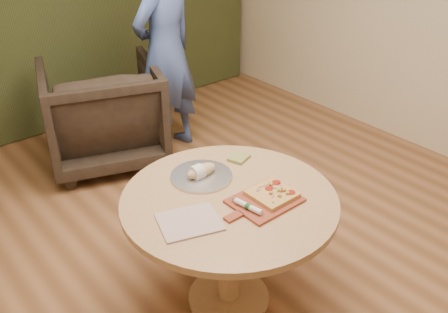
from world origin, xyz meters
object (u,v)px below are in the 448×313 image
(armchair, at_px, (102,109))
(pedestal_table, at_px, (229,218))
(pizza_paddle, at_px, (263,201))
(cutlery_roll, at_px, (248,206))
(bread_roll, at_px, (200,171))
(person_standing, at_px, (165,51))
(flatbread_pizza, at_px, (272,194))
(serving_tray, at_px, (201,176))

(armchair, bearing_deg, pedestal_table, 101.97)
(pizza_paddle, bearing_deg, cutlery_roll, -177.41)
(bread_roll, xyz_separation_m, armchair, (0.26, 1.76, -0.30))
(pedestal_table, height_order, armchair, armchair)
(person_standing, bearing_deg, flatbread_pizza, 57.53)
(flatbread_pizza, bearing_deg, serving_tray, 112.34)
(pedestal_table, distance_m, person_standing, 2.04)
(cutlery_roll, relative_size, person_standing, 0.11)
(serving_tray, distance_m, person_standing, 1.79)
(flatbread_pizza, height_order, bread_roll, bread_roll)
(serving_tray, distance_m, bread_roll, 0.04)
(pedestal_table, distance_m, armchair, 2.04)
(cutlery_roll, height_order, armchair, armchair)
(cutlery_roll, height_order, person_standing, person_standing)
(cutlery_roll, distance_m, armchair, 2.22)
(serving_tray, xyz_separation_m, person_standing, (0.81, 1.58, 0.18))
(cutlery_roll, relative_size, bread_roll, 1.03)
(pedestal_table, bearing_deg, serving_tray, 88.25)
(person_standing, bearing_deg, pedestal_table, 51.46)
(pizza_paddle, xyz_separation_m, cutlery_roll, (-0.11, -0.01, 0.02))
(serving_tray, height_order, person_standing, person_standing)
(flatbread_pizza, distance_m, cutlery_roll, 0.18)
(pedestal_table, height_order, person_standing, person_standing)
(cutlery_roll, bearing_deg, armchair, 73.58)
(pizza_paddle, height_order, armchair, armchair)
(armchair, bearing_deg, pizza_paddle, 105.30)
(pizza_paddle, height_order, flatbread_pizza, flatbread_pizza)
(pizza_paddle, height_order, bread_roll, bread_roll)
(flatbread_pizza, height_order, person_standing, person_standing)
(flatbread_pizza, xyz_separation_m, bread_roll, (-0.18, 0.41, 0.02))
(pizza_paddle, xyz_separation_m, bread_roll, (-0.11, 0.41, 0.04))
(serving_tray, xyz_separation_m, bread_roll, (-0.01, -0.00, 0.04))
(cutlery_roll, bearing_deg, serving_tray, 78.61)
(flatbread_pizza, xyz_separation_m, serving_tray, (-0.17, 0.41, -0.02))
(pedestal_table, bearing_deg, pizza_paddle, -54.72)
(pizza_paddle, bearing_deg, flatbread_pizza, 2.05)
(cutlery_roll, xyz_separation_m, person_standing, (0.83, 2.00, 0.16))
(pedestal_table, xyz_separation_m, pizza_paddle, (0.11, -0.15, 0.15))
(pedestal_table, xyz_separation_m, cutlery_roll, (-0.01, -0.16, 0.17))
(pedestal_table, relative_size, serving_tray, 3.31)
(flatbread_pizza, bearing_deg, cutlery_roll, -176.78)
(armchair, bearing_deg, cutlery_roll, 102.34)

